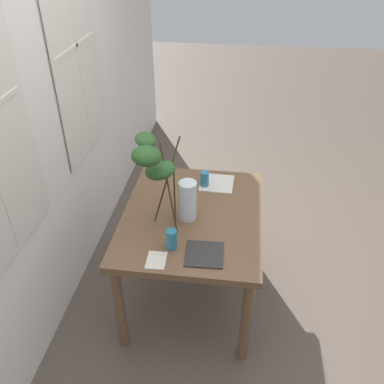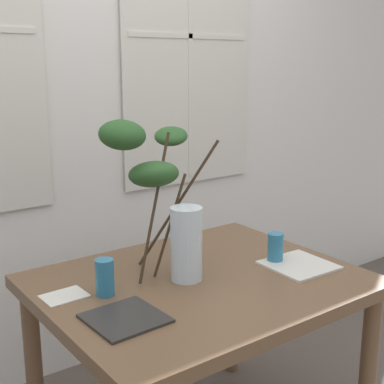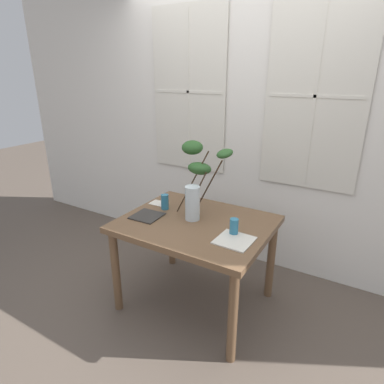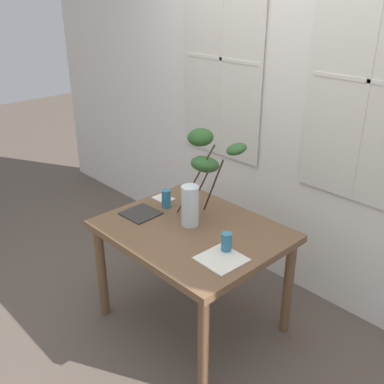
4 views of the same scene
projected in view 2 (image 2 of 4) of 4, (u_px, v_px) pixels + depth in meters
name	position (u px, v px, depth m)	size (l,w,h in m)	color
back_wall_with_windows	(78.00, 70.00, 2.48)	(5.88, 0.14, 2.88)	silver
dining_table	(200.00, 303.00, 1.94)	(1.10, 0.89, 0.73)	brown
vase_with_branches	(159.00, 188.00, 1.92)	(0.46, 0.42, 0.57)	silver
drinking_glass_blue_left	(105.00, 277.00, 1.77)	(0.06, 0.06, 0.12)	teal
drinking_glass_blue_right	(275.00, 248.00, 2.06)	(0.06, 0.06, 0.12)	teal
plate_square_left	(125.00, 318.00, 1.61)	(0.22, 0.22, 0.01)	#2D2B28
plate_square_right	(299.00, 265.00, 2.03)	(0.23, 0.23, 0.01)	silver
napkin_folded	(64.00, 296.00, 1.77)	(0.14, 0.11, 0.00)	silver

